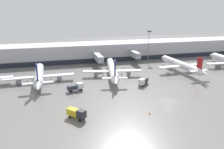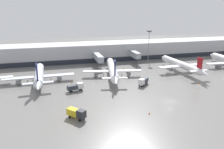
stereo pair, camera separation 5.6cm
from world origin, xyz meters
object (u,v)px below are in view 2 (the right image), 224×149
at_px(traffic_cone_0, 124,68).
at_px(traffic_cone_2, 72,82).
at_px(service_truck_1, 76,87).
at_px(parked_jet_1, 181,65).
at_px(parked_jet_4, 39,75).
at_px(traffic_cone_4, 149,113).
at_px(service_truck_2, 143,81).
at_px(parked_jet_0, 112,70).
at_px(traffic_cone_3, 199,83).
at_px(service_truck_0, 77,113).
at_px(apron_light_mast_1, 149,37).

xyz_separation_m(traffic_cone_0, traffic_cone_2, (-24.88, -14.35, 0.01)).
bearing_deg(service_truck_1, traffic_cone_2, 79.10).
height_order(parked_jet_1, service_truck_1, parked_jet_1).
relative_size(parked_jet_1, parked_jet_4, 1.04).
bearing_deg(service_truck_1, traffic_cone_4, -67.67).
relative_size(parked_jet_4, service_truck_2, 6.54).
distance_m(parked_jet_1, traffic_cone_0, 25.48).
bearing_deg(traffic_cone_4, parked_jet_0, 91.13).
bearing_deg(traffic_cone_2, traffic_cone_3, -15.96).
bearing_deg(traffic_cone_2, traffic_cone_4, -60.28).
relative_size(service_truck_0, service_truck_2, 1.00).
relative_size(service_truck_1, apron_light_mast_1, 0.35).
relative_size(service_truck_2, traffic_cone_4, 8.79).
bearing_deg(traffic_cone_0, service_truck_1, -136.77).
height_order(service_truck_2, apron_light_mast_1, apron_light_mast_1).
distance_m(service_truck_2, traffic_cone_2, 26.37).
height_order(service_truck_0, traffic_cone_0, service_truck_0).
distance_m(service_truck_0, apron_light_mast_1, 71.39).
distance_m(service_truck_2, traffic_cone_0, 23.19).
relative_size(service_truck_1, service_truck_2, 1.14).
height_order(traffic_cone_2, traffic_cone_4, traffic_cone_2).
xyz_separation_m(parked_jet_0, parked_jet_1, (30.71, -1.29, 0.39)).
distance_m(parked_jet_0, service_truck_1, 20.61).
bearing_deg(service_truck_2, parked_jet_4, -63.66).
xyz_separation_m(parked_jet_4, traffic_cone_0, (36.46, 10.26, -2.38)).
bearing_deg(service_truck_1, parked_jet_0, 23.18).
bearing_deg(service_truck_1, service_truck_2, -15.78).
height_order(parked_jet_0, traffic_cone_2, parked_jet_0).
bearing_deg(parked_jet_0, parked_jet_1, -81.45).
xyz_separation_m(service_truck_1, traffic_cone_0, (24.28, 22.83, -1.13)).
bearing_deg(traffic_cone_3, parked_jet_0, 148.94).
bearing_deg(service_truck_1, apron_light_mast_1, 25.24).
height_order(parked_jet_1, traffic_cone_0, parked_jet_1).
bearing_deg(traffic_cone_2, service_truck_1, -85.91).
distance_m(traffic_cone_0, traffic_cone_4, 45.54).
relative_size(service_truck_2, traffic_cone_0, 7.26).
relative_size(traffic_cone_0, traffic_cone_2, 0.97).
xyz_separation_m(traffic_cone_2, traffic_cone_3, (45.34, -12.97, 0.03)).
distance_m(parked_jet_4, traffic_cone_4, 45.29).
height_order(service_truck_1, service_truck_2, service_truck_2).
relative_size(parked_jet_0, parked_jet_4, 1.12).
distance_m(parked_jet_1, traffic_cone_4, 45.10).
bearing_deg(service_truck_1, traffic_cone_0, 28.25).
distance_m(traffic_cone_3, apron_light_mast_1, 42.03).
bearing_deg(parked_jet_0, traffic_cone_3, -110.11).
xyz_separation_m(parked_jet_0, traffic_cone_3, (28.56, -17.20, -2.48)).
height_order(parked_jet_0, service_truck_2, parked_jet_0).
height_order(service_truck_1, traffic_cone_0, service_truck_1).
bearing_deg(parked_jet_4, parked_jet_1, -92.47).
bearing_deg(traffic_cone_0, apron_light_mast_1, 35.65).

